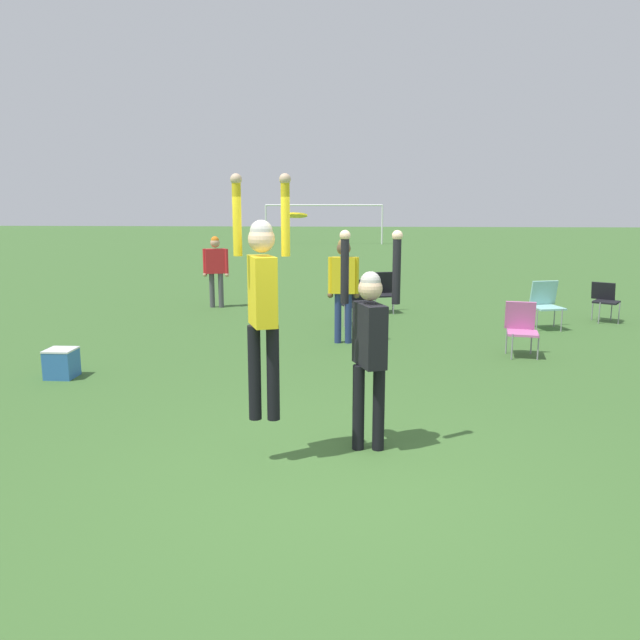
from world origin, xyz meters
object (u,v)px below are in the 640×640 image
object	(u,v)px
person_defending	(370,336)
frisbee	(295,215)
camping_chair_0	(605,298)
camping_chair_4	(384,289)
person_spectator_near	(343,280)
camping_chair_3	(545,301)
camping_chair_1	(521,325)
cooler_box	(62,363)
person_jumping	(262,292)
person_spectator_far	(216,265)
camping_chair_2	(355,299)

from	to	relation	value
person_defending	frisbee	distance (m)	1.37
camping_chair_0	camping_chair_4	size ratio (longest dim) A/B	0.89
person_spectator_near	camping_chair_3	bearing A→B (deg)	23.25
frisbee	person_spectator_near	bearing A→B (deg)	86.54
camping_chair_1	person_defending	bearing A→B (deg)	69.42
cooler_box	frisbee	bearing A→B (deg)	-34.29
frisbee	person_spectator_near	size ratio (longest dim) A/B	0.12
person_defending	camping_chair_3	world-z (taller)	person_defending
person_jumping	camping_chair_1	bearing A→B (deg)	-59.00
camping_chair_0	person_spectator_far	world-z (taller)	person_spectator_far
frisbee	person_defending	bearing A→B (deg)	10.52
person_jumping	camping_chair_1	xyz separation A→B (m)	(3.49, 4.51, -1.15)
camping_chair_2	camping_chair_1	bearing A→B (deg)	117.26
person_defending	person_spectator_near	xyz separation A→B (m)	(-0.41, 4.83, -0.05)
camping_chair_2	cooler_box	distance (m)	5.91
frisbee	cooler_box	bearing A→B (deg)	145.71
person_spectator_near	person_spectator_far	world-z (taller)	person_spectator_near
person_spectator_near	cooler_box	xyz separation A→B (m)	(-3.92, -2.50, -0.91)
camping_chair_0	camping_chair_2	xyz separation A→B (m)	(-5.19, -0.67, 0.03)
frisbee	camping_chair_1	xyz separation A→B (m)	(3.21, 4.26, -1.84)
person_defending	person_spectator_near	size ratio (longest dim) A/B	1.19
camping_chair_4	person_defending	bearing A→B (deg)	71.78
frisbee	camping_chair_1	distance (m)	5.64
person_spectator_far	camping_chair_4	bearing A→B (deg)	-24.49
person_spectator_near	camping_chair_4	bearing A→B (deg)	76.73
camping_chair_4	frisbee	bearing A→B (deg)	66.95
person_jumping	camping_chair_3	xyz separation A→B (m)	(4.51, 6.83, -1.12)
camping_chair_3	person_spectator_far	distance (m)	7.34
camping_chair_0	camping_chair_4	world-z (taller)	camping_chair_4
person_jumping	frisbee	size ratio (longest dim) A/B	9.95
camping_chair_0	frisbee	bearing A→B (deg)	85.08
person_jumping	cooler_box	bearing A→B (deg)	29.54
frisbee	camping_chair_3	world-z (taller)	frisbee
camping_chair_4	person_spectator_near	xyz separation A→B (m)	(-0.83, -3.26, 0.61)
camping_chair_2	person_spectator_far	size ratio (longest dim) A/B	0.54
camping_chair_3	camping_chair_0	bearing A→B (deg)	-165.80
person_defending	camping_chair_0	distance (m)	8.82
camping_chair_1	person_spectator_far	xyz separation A→B (m)	(-6.02, 4.32, 0.51)
camping_chair_3	cooler_box	xyz separation A→B (m)	(-7.85, -4.11, -0.33)
person_defending	cooler_box	xyz separation A→B (m)	(-4.32, 2.33, -0.96)
frisbee	camping_chair_2	bearing A→B (deg)	85.85
cooler_box	person_spectator_near	bearing A→B (deg)	32.52
camping_chair_4	cooler_box	xyz separation A→B (m)	(-4.74, -5.76, -0.31)
person_jumping	camping_chair_3	bearing A→B (deg)	-54.74
camping_chair_1	camping_chair_3	distance (m)	2.54
camping_chair_2	person_jumping	bearing A→B (deg)	63.05
camping_chair_1	person_spectator_far	bearing A→B (deg)	-25.04
person_defending	camping_chair_0	xyz separation A→B (m)	(4.97, 7.25, -0.68)
person_jumping	cooler_box	size ratio (longest dim) A/B	5.47
person_jumping	camping_chair_3	distance (m)	8.26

